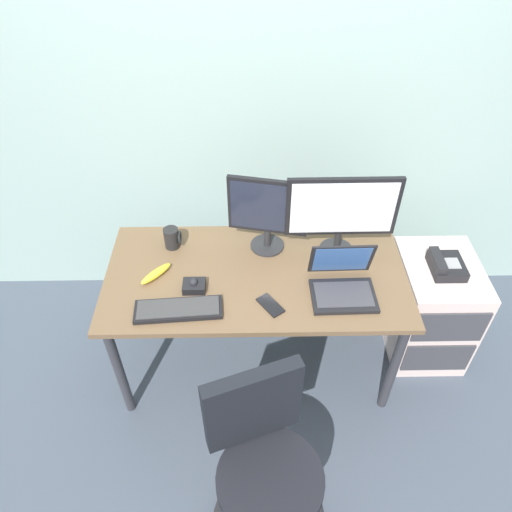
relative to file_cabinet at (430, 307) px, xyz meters
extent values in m
plane|color=#414A57|center=(-1.02, -0.11, -0.32)|extent=(8.00, 8.00, 0.00)
cube|color=#8EA9A0|center=(-1.02, 0.62, 1.08)|extent=(6.00, 0.10, 2.80)
cube|color=brown|center=(-1.02, -0.11, 0.39)|extent=(1.53, 0.76, 0.03)
cylinder|color=#2D2D33|center=(-1.72, -0.43, 0.03)|extent=(0.05, 0.05, 0.70)
cylinder|color=#2D2D33|center=(-0.31, -0.43, 0.03)|extent=(0.05, 0.05, 0.70)
cylinder|color=#2D2D33|center=(-1.72, 0.21, 0.03)|extent=(0.05, 0.05, 0.70)
cylinder|color=#2D2D33|center=(-0.31, 0.21, 0.03)|extent=(0.05, 0.05, 0.70)
cube|color=beige|center=(0.00, 0.00, 0.00)|extent=(0.42, 0.52, 0.65)
cube|color=#38383D|center=(0.00, -0.26, 0.14)|extent=(0.38, 0.01, 0.22)
cube|color=#38383D|center=(0.00, -0.26, -0.13)|extent=(0.38, 0.01, 0.22)
cube|color=black|center=(0.00, -0.02, 0.35)|extent=(0.17, 0.20, 0.06)
cube|color=black|center=(-0.06, -0.02, 0.40)|extent=(0.05, 0.18, 0.04)
cube|color=gray|center=(0.02, -0.03, 0.38)|extent=(0.07, 0.08, 0.01)
cylinder|color=#333338|center=(-0.98, -1.04, -0.09)|extent=(0.06, 0.06, 0.41)
cylinder|color=black|center=(-0.98, -1.04, 0.15)|extent=(0.44, 0.44, 0.07)
cube|color=black|center=(-1.04, -0.85, 0.41)|extent=(0.40, 0.19, 0.42)
cylinder|color=#262628|center=(-0.59, 0.06, 0.41)|extent=(0.18, 0.18, 0.01)
cylinder|color=#262628|center=(-0.59, 0.06, 0.47)|extent=(0.04, 0.04, 0.11)
cube|color=black|center=(-0.59, 0.06, 0.70)|extent=(0.56, 0.03, 0.34)
cube|color=white|center=(-0.59, 0.04, 0.70)|extent=(0.52, 0.01, 0.30)
cylinder|color=#262628|center=(-0.96, 0.10, 0.41)|extent=(0.18, 0.18, 0.01)
cylinder|color=#262628|center=(-0.96, 0.10, 0.47)|extent=(0.04, 0.04, 0.10)
cube|color=black|center=(-0.96, 0.10, 0.67)|extent=(0.41, 0.11, 0.32)
cube|color=#1E2333|center=(-0.96, 0.09, 0.67)|extent=(0.37, 0.08, 0.28)
cube|color=black|center=(-1.39, -0.35, 0.42)|extent=(0.42, 0.16, 0.02)
cube|color=#353535|center=(-1.39, -0.35, 0.43)|extent=(0.39, 0.14, 0.01)
cube|color=black|center=(-0.60, -0.28, 0.42)|extent=(0.31, 0.23, 0.02)
cube|color=#38383D|center=(-0.60, -0.28, 0.43)|extent=(0.28, 0.17, 0.00)
cube|color=black|center=(-0.60, -0.14, 0.53)|extent=(0.31, 0.07, 0.21)
cube|color=#335999|center=(-0.60, -0.15, 0.53)|extent=(0.27, 0.06, 0.19)
cube|color=black|center=(-1.32, -0.21, 0.43)|extent=(0.11, 0.09, 0.04)
sphere|color=#232328|center=(-1.32, -0.21, 0.45)|extent=(0.04, 0.04, 0.04)
cylinder|color=black|center=(-1.47, 0.11, 0.46)|extent=(0.08, 0.08, 0.12)
torus|color=black|center=(-1.42, 0.11, 0.47)|extent=(0.01, 0.07, 0.07)
cube|color=black|center=(-0.95, -0.33, 0.41)|extent=(0.14, 0.15, 0.01)
ellipsoid|color=yellow|center=(-1.52, -0.12, 0.43)|extent=(0.16, 0.17, 0.04)
camera|label=1|loc=(-1.05, -1.84, 2.14)|focal=33.87mm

